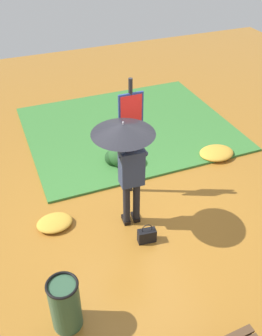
# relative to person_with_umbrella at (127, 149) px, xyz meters

# --- Properties ---
(ground_plane) EXTENTS (18.00, 18.00, 0.00)m
(ground_plane) POSITION_rel_person_with_umbrella_xyz_m (-0.14, -0.04, -1.55)
(ground_plane) COLOR #9E6623
(grass_verge) EXTENTS (4.80, 4.00, 0.05)m
(grass_verge) POSITION_rel_person_with_umbrella_xyz_m (-1.21, -3.00, -1.53)
(grass_verge) COLOR #387533
(grass_verge) RESTS_ON ground_plane
(person_with_umbrella) EXTENTS (0.96, 0.96, 2.04)m
(person_with_umbrella) POSITION_rel_person_with_umbrella_xyz_m (0.00, 0.00, 0.00)
(person_with_umbrella) COLOR black
(person_with_umbrella) RESTS_ON ground_plane
(info_sign_post) EXTENTS (0.44, 0.07, 2.30)m
(info_sign_post) POSITION_rel_person_with_umbrella_xyz_m (-0.38, -0.81, -0.11)
(info_sign_post) COLOR black
(info_sign_post) RESTS_ON ground_plane
(handbag) EXTENTS (0.31, 0.17, 0.37)m
(handbag) POSITION_rel_person_with_umbrella_xyz_m (-0.14, 0.51, -1.42)
(handbag) COLOR black
(handbag) RESTS_ON ground_plane
(trash_bin) EXTENTS (0.42, 0.42, 0.83)m
(trash_bin) POSITION_rel_person_with_umbrella_xyz_m (1.43, 1.47, -1.13)
(trash_bin) COLOR #2D5138
(trash_bin) RESTS_ON ground_plane
(shrub_cluster) EXTENTS (0.63, 0.57, 0.51)m
(shrub_cluster) POSITION_rel_person_with_umbrella_xyz_m (-0.50, -1.69, -1.31)
(shrub_cluster) COLOR #285628
(shrub_cluster) RESTS_ON ground_plane
(leaf_pile_near_person) EXTENTS (0.62, 0.50, 0.14)m
(leaf_pile_near_person) POSITION_rel_person_with_umbrella_xyz_m (1.19, -0.41, -1.48)
(leaf_pile_near_person) COLOR gold
(leaf_pile_near_person) RESTS_ON ground_plane
(leaf_pile_by_bench) EXTENTS (0.77, 0.62, 0.17)m
(leaf_pile_by_bench) POSITION_rel_person_with_umbrella_xyz_m (-2.56, -1.20, -1.47)
(leaf_pile_by_bench) COLOR gold
(leaf_pile_by_bench) RESTS_ON ground_plane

